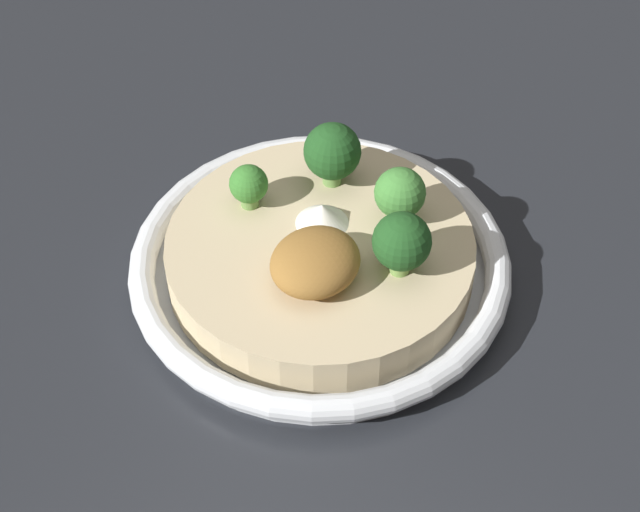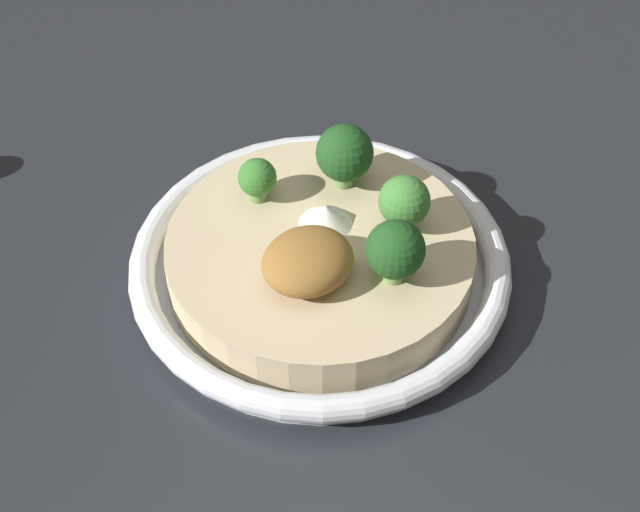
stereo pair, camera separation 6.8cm
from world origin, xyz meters
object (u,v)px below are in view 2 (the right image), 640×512
broccoli_left (404,202)px  broccoli_front_left (345,154)px  risotto_bowl (320,262)px  broccoli_front (256,180)px  broccoli_back (395,251)px

broccoli_left → broccoli_front_left: bearing=-94.6°
risotto_bowl → broccoli_front: size_ratio=7.97×
broccoli_front → risotto_bowl: bearing=91.5°
broccoli_back → broccoli_front_left: broccoli_front_left is taller
broccoli_front → broccoli_left: broccoli_left is taller
broccoli_back → broccoli_front_left: size_ratio=0.95×
broccoli_front_left → broccoli_left: (0.00, 0.06, -0.00)m
broccoli_back → broccoli_front_left: bearing=-117.4°
risotto_bowl → broccoli_back: (-0.01, 0.06, 0.05)m
broccoli_front → broccoli_front_left: bearing=149.3°
broccoli_front → broccoli_front_left: broccoli_front_left is taller
risotto_bowl → broccoli_left: bearing=147.2°
broccoli_left → broccoli_front: bearing=-61.4°
risotto_bowl → broccoli_front_left: size_ratio=5.39×
broccoli_front → broccoli_front_left: size_ratio=0.68×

